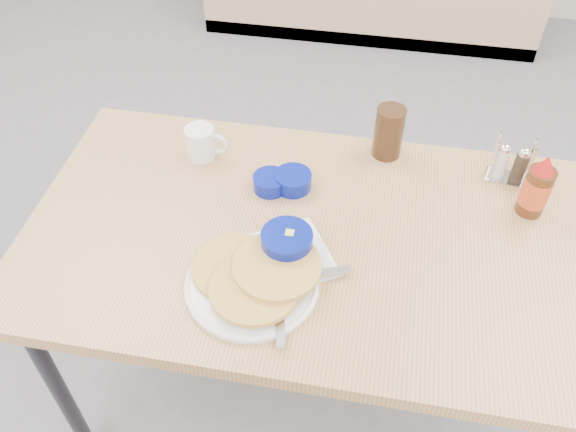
% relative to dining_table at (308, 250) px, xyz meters
% --- Properties ---
extents(dining_table, '(1.40, 0.80, 0.76)m').
position_rel_dining_table_xyz_m(dining_table, '(0.00, 0.00, 0.00)').
color(dining_table, tan).
rests_on(dining_table, ground).
extents(pancake_plate, '(0.30, 0.31, 0.05)m').
position_rel_dining_table_xyz_m(pancake_plate, '(-0.10, -0.18, 0.08)').
color(pancake_plate, white).
rests_on(pancake_plate, dining_table).
extents(coffee_mug, '(0.12, 0.08, 0.09)m').
position_rel_dining_table_xyz_m(coffee_mug, '(-0.33, 0.24, 0.11)').
color(coffee_mug, white).
rests_on(coffee_mug, dining_table).
extents(grits_setting, '(0.29, 0.27, 0.08)m').
position_rel_dining_table_xyz_m(grits_setting, '(-0.04, -0.08, 0.10)').
color(grits_setting, white).
rests_on(grits_setting, dining_table).
extents(creamer_bowl, '(0.09, 0.09, 0.04)m').
position_rel_dining_table_xyz_m(creamer_bowl, '(-0.12, 0.14, 0.08)').
color(creamer_bowl, navy).
rests_on(creamer_bowl, dining_table).
extents(butter_bowl, '(0.10, 0.10, 0.04)m').
position_rel_dining_table_xyz_m(butter_bowl, '(-0.07, 0.16, 0.08)').
color(butter_bowl, navy).
rests_on(butter_bowl, dining_table).
extents(amber_tumbler, '(0.10, 0.10, 0.15)m').
position_rel_dining_table_xyz_m(amber_tumbler, '(0.16, 0.34, 0.14)').
color(amber_tumbler, '#321E10').
rests_on(amber_tumbler, dining_table).
extents(condiment_caddy, '(0.11, 0.08, 0.13)m').
position_rel_dining_table_xyz_m(condiment_caddy, '(0.49, 0.30, 0.11)').
color(condiment_caddy, silver).
rests_on(condiment_caddy, dining_table).
extents(syrup_bottle, '(0.07, 0.07, 0.18)m').
position_rel_dining_table_xyz_m(syrup_bottle, '(0.54, 0.18, 0.14)').
color(syrup_bottle, '#47230F').
rests_on(syrup_bottle, dining_table).
extents(sugar_wrapper, '(0.04, 0.04, 0.00)m').
position_rel_dining_table_xyz_m(sugar_wrapper, '(-0.02, -0.01, 0.06)').
color(sugar_wrapper, '#F1506B').
rests_on(sugar_wrapper, dining_table).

